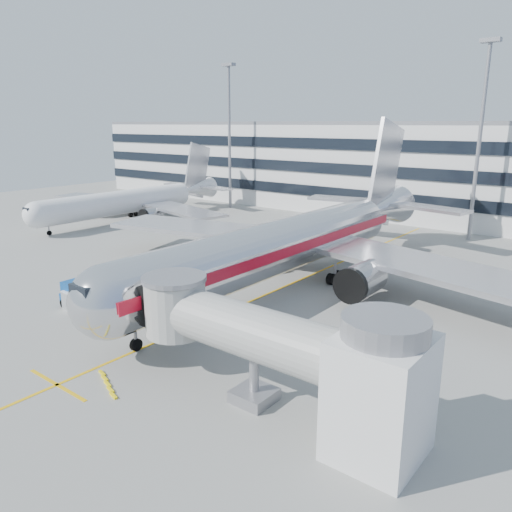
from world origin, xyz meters
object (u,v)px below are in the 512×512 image
Objects in this scene: cargo_container_right at (130,280)px; ramp_worker at (81,299)px; belt_loader at (138,287)px; baggage_tug at (77,296)px; cargo_container_front at (74,300)px; main_jet at (296,241)px; cargo_container_left at (113,276)px.

cargo_container_right is 6.59m from ramp_worker.
baggage_tug reaches higher than belt_loader.
baggage_tug is 6.19m from cargo_container_right.
cargo_container_front is (0.21, -0.40, -0.17)m from baggage_tug.
main_jet is 18.31m from cargo_container_left.
ramp_worker is at bearing 13.48° from cargo_container_front.
cargo_container_right is (-0.66, 6.15, -0.21)m from baggage_tug.
cargo_container_front is 0.86m from ramp_worker.
cargo_container_right is (2.25, 0.34, -0.07)m from cargo_container_left.
ramp_worker is at bearing -75.14° from cargo_container_right.
cargo_container_left is 6.96m from cargo_container_front.
belt_loader reaches higher than cargo_container_right.
cargo_container_left is (-13.78, -11.56, -3.40)m from main_jet.
cargo_container_front is 0.80× the size of ramp_worker.
baggage_tug is at bearing -63.38° from cargo_container_left.
cargo_container_left is at bearing -139.99° from main_jet.
belt_loader reaches higher than cargo_container_front.
main_jet reaches higher than cargo_container_left.
main_jet reaches higher than cargo_container_right.
baggage_tug is at bearing -122.01° from main_jet.
baggage_tug is 1.82× the size of cargo_container_left.
main_jet is 16.90× the size of baggage_tug.
main_jet is 30.85× the size of cargo_container_right.
belt_loader is 2.04m from cargo_container_right.
main_jet is 16.46m from cargo_container_right.
cargo_container_left is 0.80× the size of ramp_worker.
ramp_worker is (-9.84, -17.59, -3.20)m from main_jet.
belt_loader is 2.16× the size of ramp_worker.
cargo_container_left is 1.01× the size of cargo_container_right.
ramp_worker reaches higher than cargo_container_left.
baggage_tug is at bearing -83.83° from cargo_container_right.
cargo_container_left is 1.01× the size of cargo_container_front.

